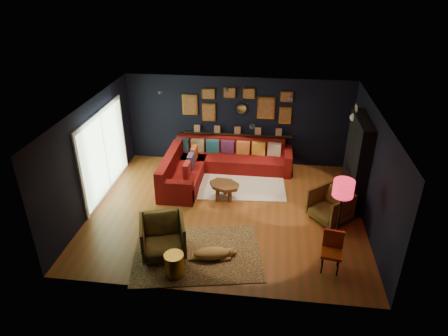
# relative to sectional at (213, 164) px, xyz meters

# --- Properties ---
(floor) EXTENTS (6.50, 6.50, 0.00)m
(floor) POSITION_rel_sectional_xyz_m (0.61, -1.81, -0.32)
(floor) COLOR brown
(floor) RESTS_ON ground
(room_walls) EXTENTS (6.50, 6.50, 6.50)m
(room_walls) POSITION_rel_sectional_xyz_m (0.61, -1.81, 1.27)
(room_walls) COLOR black
(room_walls) RESTS_ON ground
(sectional) EXTENTS (3.41, 2.69, 0.86)m
(sectional) POSITION_rel_sectional_xyz_m (0.00, 0.00, 0.00)
(sectional) COLOR maroon
(sectional) RESTS_ON ground
(ledge) EXTENTS (3.20, 0.12, 0.04)m
(ledge) POSITION_rel_sectional_xyz_m (0.61, 0.87, 0.60)
(ledge) COLOR black
(ledge) RESTS_ON room_walls
(gallery_wall) EXTENTS (3.15, 0.04, 1.02)m
(gallery_wall) POSITION_rel_sectional_xyz_m (0.60, 0.91, 1.48)
(gallery_wall) COLOR gold
(gallery_wall) RESTS_ON room_walls
(sunburst_mirror) EXTENTS (0.47, 0.16, 0.47)m
(sunburst_mirror) POSITION_rel_sectional_xyz_m (0.71, 0.91, 1.38)
(sunburst_mirror) COLOR silver
(sunburst_mirror) RESTS_ON room_walls
(fireplace) EXTENTS (0.31, 1.60, 2.20)m
(fireplace) POSITION_rel_sectional_xyz_m (3.71, -0.91, 0.70)
(fireplace) COLOR black
(fireplace) RESTS_ON ground
(deer_head) EXTENTS (0.50, 0.28, 0.45)m
(deer_head) POSITION_rel_sectional_xyz_m (3.75, -0.41, 1.73)
(deer_head) COLOR white
(deer_head) RESTS_ON fireplace
(sliding_door) EXTENTS (0.06, 2.80, 2.20)m
(sliding_door) POSITION_rel_sectional_xyz_m (-2.60, -1.21, 0.78)
(sliding_door) COLOR white
(sliding_door) RESTS_ON ground
(ceiling_spots) EXTENTS (3.30, 2.50, 0.06)m
(ceiling_spots) POSITION_rel_sectional_xyz_m (0.61, -1.01, 2.24)
(ceiling_spots) COLOR black
(ceiling_spots) RESTS_ON room_walls
(shag_rug) EXTENTS (2.41, 1.83, 0.03)m
(shag_rug) POSITION_rel_sectional_xyz_m (0.89, -0.51, -0.31)
(shag_rug) COLOR silver
(shag_rug) RESTS_ON ground
(leopard_rug) EXTENTS (2.93, 2.34, 0.01)m
(leopard_rug) POSITION_rel_sectional_xyz_m (0.20, -3.51, -0.32)
(leopard_rug) COLOR tan
(leopard_rug) RESTS_ON ground
(coffee_table) EXTENTS (1.00, 0.90, 0.41)m
(coffee_table) POSITION_rel_sectional_xyz_m (0.50, -1.27, 0.04)
(coffee_table) COLOR #59341A
(coffee_table) RESTS_ON shag_rug
(pouf) EXTENTS (0.52, 0.52, 0.34)m
(pouf) POSITION_rel_sectional_xyz_m (-0.69, -0.31, -0.12)
(pouf) COLOR #A4211B
(pouf) RESTS_ON shag_rug
(armchair_left) EXTENTS (1.10, 1.07, 0.91)m
(armchair_left) POSITION_rel_sectional_xyz_m (-0.50, -3.55, 0.13)
(armchair_left) COLOR olive
(armchair_left) RESTS_ON ground
(armchair_right) EXTENTS (1.09, 1.10, 0.83)m
(armchair_right) POSITION_rel_sectional_xyz_m (3.06, -1.87, 0.09)
(armchair_right) COLOR olive
(armchair_right) RESTS_ON ground
(gold_stool) EXTENTS (0.38, 0.38, 0.48)m
(gold_stool) POSITION_rel_sectional_xyz_m (-0.12, -4.16, -0.08)
(gold_stool) COLOR gold
(gold_stool) RESTS_ON ground
(orange_chair) EXTENTS (0.45, 0.45, 0.83)m
(orange_chair) POSITION_rel_sectional_xyz_m (2.90, -3.57, 0.17)
(orange_chair) COLOR black
(orange_chair) RESTS_ON ground
(floor_lamp) EXTENTS (0.43, 0.43, 1.54)m
(floor_lamp) POSITION_rel_sectional_xyz_m (3.11, -2.74, 0.97)
(floor_lamp) COLOR black
(floor_lamp) RESTS_ON ground
(dog) EXTENTS (1.10, 0.72, 0.32)m
(dog) POSITION_rel_sectional_xyz_m (0.53, -3.61, -0.15)
(dog) COLOR #BA8E44
(dog) RESTS_ON leopard_rug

